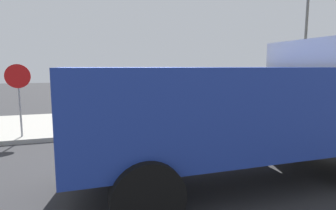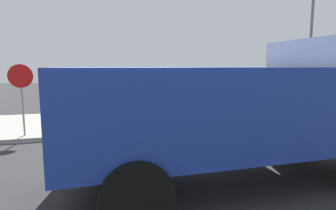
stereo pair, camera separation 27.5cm
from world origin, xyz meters
name	(u,v)px [view 2 (the right image)]	position (x,y,z in m)	size (l,w,h in m)	color
ground_plane	(126,184)	(0.00, 0.00, 0.00)	(80.00, 80.00, 0.00)	#2D2D30
sidewalk_curb	(105,122)	(0.00, 6.50, 0.07)	(36.00, 5.00, 0.15)	#99968E
fire_hydrant	(105,114)	(-0.05, 5.52, 0.56)	(0.27, 0.61, 0.78)	red
loose_tire	(102,111)	(-0.19, 5.06, 0.77)	(1.22, 1.22, 0.27)	black
stop_sign	(21,86)	(-2.75, 4.46, 1.78)	(0.76, 0.08, 2.34)	gray
dump_truck_blue	(246,106)	(2.42, -0.54, 1.61)	(7.01, 2.82, 3.00)	#1E3899
street_light_pole	(310,46)	(9.04, 5.04, 3.32)	(0.12, 0.12, 6.35)	#595B5E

